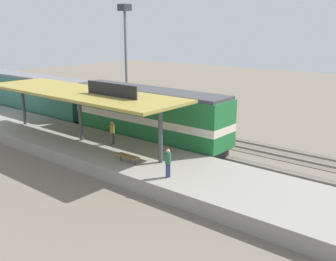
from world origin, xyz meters
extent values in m
plane|color=#706656|center=(2.00, 0.00, 0.00)|extent=(120.00, 120.00, 0.00)
cube|color=#5F5649|center=(0.00, 0.00, 0.02)|extent=(3.20, 110.00, 0.04)
cube|color=gray|center=(-0.72, 0.00, 0.08)|extent=(0.10, 110.00, 0.16)
cube|color=gray|center=(0.72, 0.00, 0.08)|extent=(0.10, 110.00, 0.16)
cube|color=#5F5649|center=(4.60, 0.00, 0.02)|extent=(3.20, 110.00, 0.04)
cube|color=gray|center=(3.88, 0.00, 0.08)|extent=(0.10, 110.00, 0.16)
cube|color=gray|center=(5.32, 0.00, 0.08)|extent=(0.10, 110.00, 0.16)
cube|color=gray|center=(-4.60, 0.00, 0.45)|extent=(6.00, 44.00, 0.90)
cylinder|color=#47474C|center=(-4.60, -8.00, 2.70)|extent=(0.28, 0.28, 3.60)
cylinder|color=#47474C|center=(-4.60, 0.00, 2.70)|extent=(0.28, 0.28, 3.60)
cylinder|color=#47474C|center=(-4.60, 8.00, 2.70)|extent=(0.28, 0.28, 3.60)
cube|color=#A38E3D|center=(-4.60, 0.00, 4.60)|extent=(5.20, 18.00, 0.20)
cube|color=black|center=(-4.60, -3.60, 5.15)|extent=(0.12, 4.80, 0.90)
cylinder|color=#333338|center=(-6.00, -7.12, 1.11)|extent=(0.07, 0.07, 0.42)
cylinder|color=#333338|center=(-6.00, -5.82, 1.11)|extent=(0.07, 0.07, 0.42)
cube|color=brown|center=(-6.00, -6.47, 1.36)|extent=(0.44, 1.70, 0.08)
cube|color=#28282D|center=(0.00, -2.76, 0.51)|extent=(2.60, 13.60, 0.70)
cube|color=#1E6B33|center=(0.00, -2.76, 2.61)|extent=(2.90, 14.40, 3.50)
cube|color=#424247|center=(0.00, -2.76, 4.48)|extent=(2.78, 14.11, 0.24)
cube|color=beige|center=(0.00, -2.76, 2.35)|extent=(2.93, 14.43, 0.56)
cube|color=#28282D|center=(0.00, 15.24, 0.51)|extent=(2.60, 19.20, 0.70)
cube|color=#2D6B56|center=(0.00, 15.24, 2.51)|extent=(2.90, 20.00, 3.30)
cube|color=slate|center=(0.00, 15.24, 4.28)|extent=(2.78, 19.60, 0.24)
cube|color=#28282D|center=(4.60, 4.04, 0.51)|extent=(2.50, 11.20, 0.70)
cube|color=#4C564C|center=(4.60, 4.04, 2.16)|extent=(2.80, 12.00, 2.60)
cube|color=#3D453D|center=(4.60, 4.04, 3.58)|extent=(2.69, 11.76, 0.24)
cylinder|color=slate|center=(7.80, 7.61, 5.50)|extent=(0.28, 0.28, 11.00)
cube|color=#333338|center=(7.80, 7.61, 11.35)|extent=(1.10, 1.10, 0.70)
cylinder|color=#4C4C51|center=(-3.88, -2.62, 1.32)|extent=(0.16, 0.16, 0.84)
cylinder|color=#4C4C51|center=(-3.70, -2.62, 1.32)|extent=(0.16, 0.16, 0.84)
cylinder|color=olive|center=(-3.79, -2.62, 2.06)|extent=(0.34, 0.34, 0.64)
sphere|color=tan|center=(-3.79, -2.62, 2.50)|extent=(0.23, 0.23, 0.23)
cylinder|color=navy|center=(-6.36, -10.00, 1.32)|extent=(0.16, 0.16, 0.84)
cylinder|color=navy|center=(-6.18, -10.00, 1.32)|extent=(0.16, 0.16, 0.84)
cylinder|color=#23603D|center=(-6.27, -10.00, 2.06)|extent=(0.34, 0.34, 0.64)
sphere|color=tan|center=(-6.27, -10.00, 2.50)|extent=(0.23, 0.23, 0.23)
camera|label=1|loc=(-22.20, -23.14, 9.20)|focal=41.00mm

